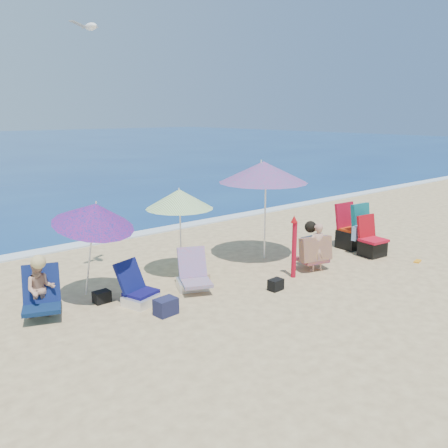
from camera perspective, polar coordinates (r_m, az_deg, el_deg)
ground at (r=9.01m, az=5.61°, el=-7.67°), size 120.00×120.00×0.00m
foam at (r=12.91m, az=-10.73°, el=-1.28°), size 120.00×0.50×0.04m
umbrella_turquoise at (r=10.35m, az=4.75°, el=6.24°), size 2.56×2.56×2.22m
umbrella_striped at (r=9.34m, az=-5.38°, el=3.01°), size 1.49×1.49×1.78m
umbrella_blue at (r=8.23m, az=-15.27°, el=1.09°), size 1.65×1.69×1.88m
furled_umbrella at (r=9.43m, az=8.42°, el=-2.35°), size 0.14×0.14×1.26m
chair_navy at (r=8.36m, az=-10.26°, el=-8.12°), size 0.68×0.79×0.72m
chair_rainbow at (r=8.89m, az=-3.73°, el=-6.55°), size 0.79×0.92×0.75m
camp_chair_left at (r=11.36m, az=17.31°, el=-2.30°), size 0.66×0.63×0.93m
camp_chair_right at (r=11.82m, az=15.17°, el=-0.91°), size 0.82×0.77×1.13m
person_center at (r=9.96m, az=10.92°, el=-2.78°), size 0.75×0.64×1.02m
person_left at (r=8.14m, az=-21.17°, el=-7.27°), size 0.79×0.86×1.05m
bag_navy_a at (r=7.87m, az=-7.00°, el=-9.81°), size 0.38×0.29×0.27m
bag_black_a at (r=8.56m, az=-14.46°, el=-8.46°), size 0.28×0.21×0.20m
bag_tan at (r=9.08m, az=-2.64°, el=-6.69°), size 0.28×0.22×0.22m
bag_navy_b at (r=11.63m, az=10.30°, el=-2.26°), size 0.39×0.30×0.28m
bag_black_b at (r=8.89m, az=6.23°, el=-7.25°), size 0.28×0.21×0.21m
orange_item at (r=11.30m, az=22.21°, el=-4.16°), size 0.25×0.16×0.03m
seagull at (r=8.94m, az=-15.77°, el=21.85°), size 0.64×0.49×0.12m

